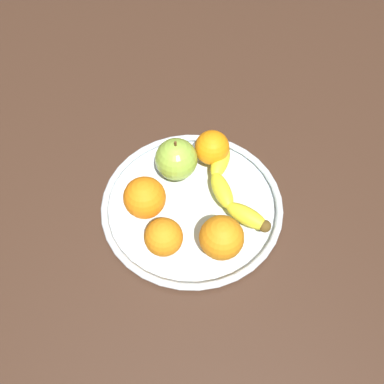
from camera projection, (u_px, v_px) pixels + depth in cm
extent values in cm
cube|color=#3F291D|center=(192.00, 213.00, 75.02)|extent=(138.76, 138.76, 4.00)
cylinder|color=silver|center=(192.00, 206.00, 73.11)|extent=(30.43, 30.43, 0.60)
torus|color=silver|center=(192.00, 204.00, 72.36)|extent=(31.70, 31.70, 1.20)
ellipsoid|color=yellow|center=(220.00, 161.00, 74.96)|extent=(8.28, 5.72, 3.00)
ellipsoid|color=yellow|center=(222.00, 190.00, 71.38)|extent=(8.23, 4.85, 3.00)
ellipsoid|color=yellow|center=(247.00, 216.00, 68.52)|extent=(7.15, 7.92, 3.00)
ellipsoid|color=brown|center=(265.00, 226.00, 67.43)|extent=(2.89, 2.87, 2.10)
sphere|color=#91BC3F|center=(176.00, 159.00, 72.34)|extent=(7.49, 7.49, 7.49)
cylinder|color=#593819|center=(175.00, 144.00, 69.07)|extent=(0.44, 0.44, 1.20)
sphere|color=orange|center=(145.00, 198.00, 68.10)|extent=(7.08, 7.08, 7.08)
sphere|color=orange|center=(212.00, 148.00, 74.61)|extent=(6.30, 6.30, 6.30)
sphere|color=orange|center=(222.00, 238.00, 63.98)|extent=(7.07, 7.07, 7.07)
sphere|color=orange|center=(164.00, 237.00, 64.56)|extent=(6.14, 6.14, 6.14)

